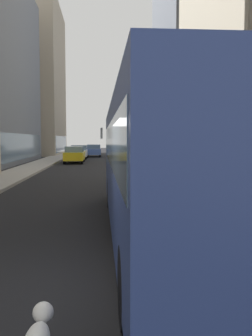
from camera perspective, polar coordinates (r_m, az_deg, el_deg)
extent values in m
plane|color=black|center=(40.23, -3.58, 1.25)|extent=(120.00, 120.00, 0.00)
cube|color=#9E9991|center=(40.58, -11.66, 1.30)|extent=(2.40, 110.00, 0.15)
cube|color=#ADA89E|center=(40.66, 4.48, 1.38)|extent=(2.40, 110.00, 0.15)
cube|color=slate|center=(36.28, -15.81, 3.27)|extent=(0.08, 18.61, 2.40)
cube|color=#A0937F|center=(58.06, -15.91, 13.07)|extent=(11.25, 16.23, 22.20)
cube|color=slate|center=(56.52, -10.12, 3.74)|extent=(0.08, 14.60, 2.40)
cube|color=slate|center=(28.10, 11.75, 3.04)|extent=(0.08, 15.11, 2.40)
cube|color=slate|center=(48.12, 11.19, 15.85)|extent=(9.10, 17.18, 23.64)
cube|color=slate|center=(46.20, 5.55, 3.64)|extent=(0.08, 15.46, 2.40)
cube|color=#33478C|center=(8.51, 6.09, 0.49)|extent=(2.55, 11.50, 2.75)
cube|color=slate|center=(8.49, 6.12, 3.82)|extent=(2.57, 11.04, 0.90)
cube|color=black|center=(14.24, 2.03, -2.43)|extent=(2.55, 0.16, 0.44)
cylinder|color=black|center=(12.04, -2.23, -3.94)|extent=(0.30, 1.00, 1.00)
cylinder|color=black|center=(12.32, 8.31, -3.80)|extent=(0.30, 1.00, 1.00)
cylinder|color=black|center=(4.58, 0.92, -18.19)|extent=(0.30, 1.00, 1.00)
cube|color=silver|center=(13.51, -3.87, 5.47)|extent=(0.08, 0.24, 0.40)
cube|color=#4C6BB7|center=(48.22, -5.09, 2.60)|extent=(1.87, 4.36, 0.75)
cube|color=slate|center=(47.99, -5.10, 3.37)|extent=(1.72, 1.96, 0.55)
cylinder|color=black|center=(50.02, -5.99, 2.23)|extent=(0.22, 0.64, 0.64)
cylinder|color=black|center=(49.99, -4.10, 2.24)|extent=(0.22, 0.64, 0.64)
cylinder|color=black|center=(46.50, -6.14, 2.06)|extent=(0.22, 0.64, 0.64)
cylinder|color=black|center=(46.47, -4.11, 2.08)|extent=(0.22, 0.64, 0.64)
cube|color=silver|center=(42.73, -7.37, 2.34)|extent=(1.84, 4.08, 0.75)
cube|color=slate|center=(42.50, -7.40, 3.21)|extent=(1.69, 1.84, 0.55)
cylinder|color=black|center=(44.41, -8.29, 1.93)|extent=(0.22, 0.64, 0.64)
cylinder|color=black|center=(44.32, -6.20, 1.94)|extent=(0.22, 0.64, 0.64)
cylinder|color=black|center=(41.18, -8.63, 1.73)|extent=(0.22, 0.64, 0.64)
cylinder|color=black|center=(41.08, -6.37, 1.74)|extent=(0.22, 0.64, 0.64)
cube|color=slate|center=(18.36, 5.70, -0.44)|extent=(1.91, 4.32, 0.75)
cube|color=slate|center=(18.11, 5.83, 1.55)|extent=(1.76, 1.94, 0.55)
cylinder|color=black|center=(20.00, 2.46, -1.10)|extent=(0.22, 0.64, 0.64)
cylinder|color=black|center=(20.26, 7.22, -1.06)|extent=(0.22, 0.64, 0.64)
cylinder|color=black|center=(16.56, 3.82, -2.27)|extent=(0.22, 0.64, 0.64)
cylinder|color=black|center=(16.87, 9.52, -2.20)|extent=(0.22, 0.64, 0.64)
cube|color=yellow|center=(35.41, -8.07, 1.90)|extent=(1.81, 4.75, 0.75)
cube|color=slate|center=(35.15, -8.11, 2.94)|extent=(1.66, 2.14, 0.55)
cylinder|color=black|center=(37.44, -9.06, 1.45)|extent=(0.22, 0.64, 0.64)
cylinder|color=black|center=(37.33, -6.64, 1.47)|extent=(0.22, 0.64, 0.64)
cylinder|color=black|center=(33.54, -9.65, 1.10)|extent=(0.22, 0.64, 0.64)
cylinder|color=black|center=(33.42, -6.94, 1.12)|extent=(0.22, 0.64, 0.64)
sphere|color=white|center=(3.80, -12.90, -21.25)|extent=(0.20, 0.20, 0.20)
sphere|color=black|center=(3.82, -13.81, -20.83)|extent=(0.07, 0.07, 0.07)
sphere|color=black|center=(3.80, -11.90, -20.92)|extent=(0.07, 0.07, 0.07)
sphere|color=black|center=(3.57, -12.78, -23.96)|extent=(0.04, 0.04, 0.04)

